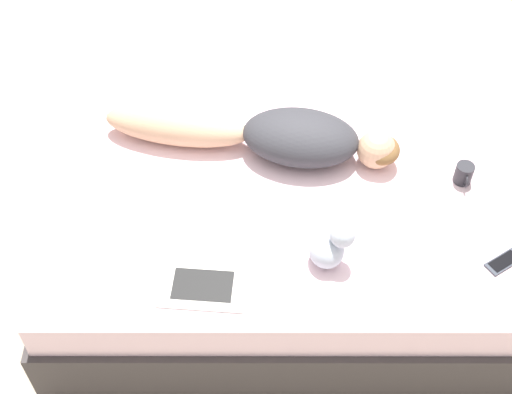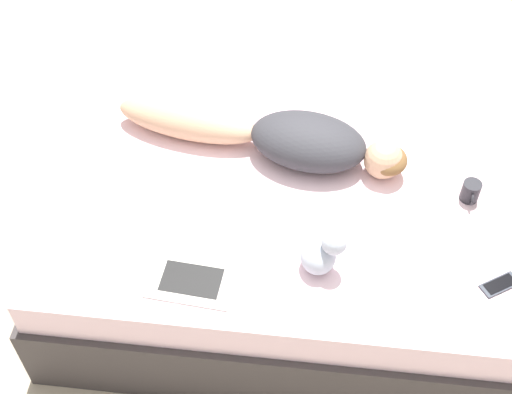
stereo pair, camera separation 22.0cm
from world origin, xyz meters
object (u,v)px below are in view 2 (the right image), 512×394
object	(u,v)px
coffee_mug	(471,191)
cell_phone	(500,285)
open_magazine	(198,258)
person	(274,136)

from	to	relation	value
coffee_mug	cell_phone	distance (m)	0.45
open_magazine	cell_phone	size ratio (longest dim) A/B	2.84
person	cell_phone	distance (m)	1.14
cell_phone	person	bearing A→B (deg)	-156.29
coffee_mug	cell_phone	world-z (taller)	coffee_mug
person	coffee_mug	xyz separation A→B (m)	(0.19, 0.86, -0.05)
coffee_mug	cell_phone	size ratio (longest dim) A/B	0.68
coffee_mug	cell_phone	bearing A→B (deg)	10.99
open_magazine	coffee_mug	xyz separation A→B (m)	(-0.45, 1.10, 0.04)
cell_phone	coffee_mug	bearing A→B (deg)	158.51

